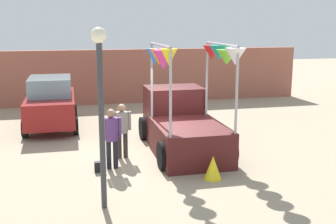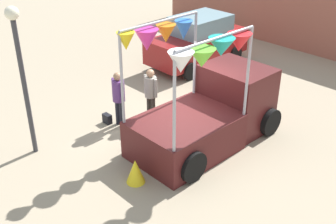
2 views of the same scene
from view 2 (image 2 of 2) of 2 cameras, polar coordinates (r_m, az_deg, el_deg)
The scene contains 9 objects.
ground_plane at distance 11.67m, azimuth 1.11°, elevation -2.97°, with size 60.00×60.00×0.00m, color gray.
vendor_truck at distance 11.05m, azimuth 5.93°, elevation 0.58°, with size 2.43×4.07×3.28m.
parked_car at distance 16.13m, azimuth 4.10°, elevation 9.61°, with size 1.88×4.00×1.88m.
person_customer at distance 11.73m, azimuth -6.72°, elevation 2.42°, with size 0.53×0.34×1.63m.
person_vendor at distance 11.95m, azimuth -2.36°, elevation 2.95°, with size 0.53×0.34×1.59m.
handbag at distance 12.26m, azimuth -8.24°, elevation -0.90°, with size 0.28×0.16×0.28m, color black.
street_lamp at distance 10.39m, azimuth -19.38°, elevation 6.47°, with size 0.32×0.32×3.76m.
brick_boundary_wall at distance 17.86m, azimuth 21.85°, elevation 10.71°, with size 18.00×0.36×2.60m, color #9E5947.
folded_kite_bundle_sunflower at distance 9.73m, azimuth -4.43°, elevation -7.99°, with size 0.44×0.44×0.60m, color yellow.
Camera 2 is at (7.14, -7.03, 5.99)m, focal length 45.00 mm.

